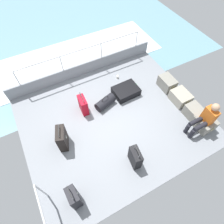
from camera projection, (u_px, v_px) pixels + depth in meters
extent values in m
cube|color=gray|center=(113.00, 119.00, 5.60)|extent=(4.40, 5.20, 0.06)
cube|color=gray|center=(84.00, 69.00, 6.48)|extent=(0.06, 5.20, 0.45)
cylinder|color=silver|center=(20.00, 84.00, 5.70)|extent=(0.04, 0.04, 1.00)
cylinder|color=silver|center=(63.00, 69.00, 6.07)|extent=(0.04, 0.04, 1.00)
cylinder|color=silver|center=(102.00, 56.00, 6.44)|extent=(0.04, 0.04, 1.00)
cylinder|color=silver|center=(136.00, 44.00, 6.81)|extent=(0.04, 0.04, 1.00)
cylinder|color=silver|center=(81.00, 50.00, 5.85)|extent=(0.04, 4.16, 0.04)
cylinder|color=silver|center=(42.00, 191.00, 3.98)|extent=(0.04, 0.04, 0.95)
cylinder|color=silver|center=(40.00, 208.00, 3.36)|extent=(0.90, 0.04, 0.04)
plane|color=#6B99A8|center=(46.00, 17.00, 9.49)|extent=(12.00, 12.00, 0.00)
cube|color=white|center=(72.00, 58.00, 7.67)|extent=(2.40, 7.28, 0.01)
cube|color=gray|center=(167.00, 83.00, 6.14)|extent=(0.57, 0.39, 0.39)
torus|color=tan|center=(162.00, 76.00, 6.22)|extent=(0.02, 0.12, 0.12)
torus|color=tan|center=(173.00, 87.00, 5.92)|extent=(0.02, 0.12, 0.12)
cube|color=#9E9989|center=(180.00, 97.00, 5.83)|extent=(0.59, 0.48, 0.34)
torus|color=tan|center=(175.00, 89.00, 5.93)|extent=(0.02, 0.12, 0.12)
torus|color=tan|center=(188.00, 103.00, 5.62)|extent=(0.02, 0.12, 0.12)
cube|color=gray|center=(194.00, 112.00, 5.49)|extent=(0.54, 0.41, 0.37)
torus|color=tan|center=(188.00, 104.00, 5.57)|extent=(0.02, 0.12, 0.12)
torus|color=tan|center=(202.00, 118.00, 5.29)|extent=(0.02, 0.12, 0.12)
cube|color=gray|center=(204.00, 123.00, 5.28)|extent=(0.53, 0.47, 0.36)
torus|color=tan|center=(199.00, 114.00, 5.36)|extent=(0.02, 0.12, 0.12)
torus|color=tan|center=(213.00, 129.00, 5.09)|extent=(0.02, 0.12, 0.12)
cube|color=orange|center=(209.00, 115.00, 4.93)|extent=(0.34, 0.20, 0.48)
sphere|color=tan|center=(216.00, 107.00, 4.63)|extent=(0.20, 0.20, 0.20)
cylinder|color=black|center=(200.00, 127.00, 4.97)|extent=(0.12, 0.40, 0.12)
cylinder|color=black|center=(192.00, 134.00, 5.09)|extent=(0.11, 0.11, 0.36)
cylinder|color=black|center=(196.00, 121.00, 5.06)|extent=(0.12, 0.40, 0.12)
cylinder|color=black|center=(187.00, 128.00, 5.18)|extent=(0.11, 0.11, 0.36)
cube|color=black|center=(74.00, 197.00, 4.05)|extent=(0.37, 0.23, 0.64)
cylinder|color=#A5A8AD|center=(68.00, 188.00, 3.75)|extent=(0.02, 0.02, 0.21)
cylinder|color=#A5A8AD|center=(72.00, 198.00, 3.64)|extent=(0.02, 0.02, 0.21)
cylinder|color=#2D2D2D|center=(69.00, 192.00, 3.61)|extent=(0.24, 0.03, 0.02)
cube|color=silver|center=(77.00, 193.00, 3.95)|extent=(0.05, 0.01, 0.08)
cube|color=black|center=(126.00, 91.00, 6.04)|extent=(0.62, 0.80, 0.24)
cube|color=green|center=(136.00, 85.00, 6.08)|extent=(0.05, 0.01, 0.08)
cube|color=black|center=(62.00, 138.00, 4.84)|extent=(0.50, 0.35, 0.67)
cylinder|color=#A5A8AD|center=(59.00, 126.00, 4.61)|extent=(0.02, 0.02, 0.08)
cylinder|color=#A5A8AD|center=(59.00, 136.00, 4.45)|extent=(0.02, 0.02, 0.08)
cylinder|color=#2D2D2D|center=(58.00, 131.00, 4.50)|extent=(0.29, 0.11, 0.02)
cube|color=silver|center=(66.00, 137.00, 4.81)|extent=(0.05, 0.02, 0.08)
cube|color=black|center=(135.00, 158.00, 4.59)|extent=(0.43, 0.25, 0.59)
cylinder|color=#A5A8AD|center=(135.00, 147.00, 4.34)|extent=(0.02, 0.02, 0.16)
cylinder|color=#A5A8AD|center=(139.00, 156.00, 4.21)|extent=(0.02, 0.02, 0.16)
cylinder|color=#2D2D2D|center=(137.00, 150.00, 4.21)|extent=(0.26, 0.05, 0.02)
cube|color=silver|center=(140.00, 154.00, 4.50)|extent=(0.05, 0.01, 0.08)
cube|color=#B70C1E|center=(83.00, 105.00, 5.52)|extent=(0.43, 0.21, 0.55)
cylinder|color=#A5A8AD|center=(80.00, 94.00, 5.30)|extent=(0.02, 0.02, 0.15)
cylinder|color=#A5A8AD|center=(83.00, 101.00, 5.17)|extent=(0.02, 0.02, 0.15)
cylinder|color=#2D2D2D|center=(81.00, 96.00, 5.18)|extent=(0.27, 0.03, 0.02)
cube|color=green|center=(86.00, 103.00, 5.52)|extent=(0.05, 0.01, 0.08)
cylinder|color=black|center=(105.00, 102.00, 5.74)|extent=(0.46, 0.70, 0.29)
torus|color=black|center=(105.00, 99.00, 5.61)|extent=(0.09, 0.24, 0.25)
cylinder|color=white|center=(117.00, 77.00, 6.50)|extent=(0.08, 0.08, 0.10)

